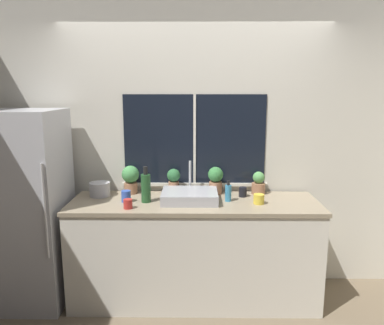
{
  "coord_description": "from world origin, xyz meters",
  "views": [
    {
      "loc": [
        0.01,
        -2.85,
        1.9
      ],
      "look_at": [
        -0.02,
        0.32,
        1.28
      ],
      "focal_mm": 35.0,
      "sensor_mm": 36.0,
      "label": 1
    }
  ],
  "objects_px": {
    "sink": "(190,196)",
    "potted_plant_far_right": "(258,183)",
    "potted_plant_center_right": "(215,179)",
    "bottle_tall": "(146,187)",
    "soap_bottle": "(228,193)",
    "potted_plant_center_left": "(174,180)",
    "mug_black": "(243,192)",
    "kettle": "(100,189)",
    "refrigerator": "(28,209)",
    "mug_blue": "(126,196)",
    "mug_yellow": "(259,199)",
    "potted_plant_far_left": "(131,178)",
    "mug_red": "(128,204)"
  },
  "relations": [
    {
      "from": "potted_plant_center_right",
      "to": "mug_yellow",
      "type": "distance_m",
      "value": 0.49
    },
    {
      "from": "sink",
      "to": "mug_red",
      "type": "height_order",
      "value": "sink"
    },
    {
      "from": "refrigerator",
      "to": "potted_plant_center_right",
      "type": "bearing_deg",
      "value": 9.87
    },
    {
      "from": "potted_plant_far_right",
      "to": "mug_black",
      "type": "bearing_deg",
      "value": -148.2
    },
    {
      "from": "potted_plant_far_left",
      "to": "soap_bottle",
      "type": "height_order",
      "value": "potted_plant_far_left"
    },
    {
      "from": "bottle_tall",
      "to": "mug_blue",
      "type": "xyz_separation_m",
      "value": [
        -0.18,
        0.0,
        -0.08
      ]
    },
    {
      "from": "potted_plant_far_right",
      "to": "bottle_tall",
      "type": "distance_m",
      "value": 1.06
    },
    {
      "from": "potted_plant_center_left",
      "to": "mug_blue",
      "type": "height_order",
      "value": "potted_plant_center_left"
    },
    {
      "from": "refrigerator",
      "to": "mug_yellow",
      "type": "distance_m",
      "value": 2.03
    },
    {
      "from": "potted_plant_center_right",
      "to": "bottle_tall",
      "type": "height_order",
      "value": "bottle_tall"
    },
    {
      "from": "sink",
      "to": "potted_plant_far_right",
      "type": "height_order",
      "value": "sink"
    },
    {
      "from": "potted_plant_far_left",
      "to": "mug_black",
      "type": "height_order",
      "value": "potted_plant_far_left"
    },
    {
      "from": "potted_plant_far_left",
      "to": "bottle_tall",
      "type": "distance_m",
      "value": 0.33
    },
    {
      "from": "potted_plant_center_left",
      "to": "mug_blue",
      "type": "distance_m",
      "value": 0.49
    },
    {
      "from": "potted_plant_far_right",
      "to": "mug_yellow",
      "type": "xyz_separation_m",
      "value": [
        -0.05,
        -0.32,
        -0.06
      ]
    },
    {
      "from": "bottle_tall",
      "to": "kettle",
      "type": "xyz_separation_m",
      "value": [
        -0.45,
        0.18,
        -0.06
      ]
    },
    {
      "from": "potted_plant_center_right",
      "to": "mug_blue",
      "type": "distance_m",
      "value": 0.85
    },
    {
      "from": "sink",
      "to": "kettle",
      "type": "height_order",
      "value": "sink"
    },
    {
      "from": "potted_plant_center_left",
      "to": "mug_red",
      "type": "distance_m",
      "value": 0.59
    },
    {
      "from": "sink",
      "to": "potted_plant_center_left",
      "type": "relative_size",
      "value": 2.05
    },
    {
      "from": "potted_plant_far_left",
      "to": "mug_blue",
      "type": "distance_m",
      "value": 0.29
    },
    {
      "from": "potted_plant_far_left",
      "to": "potted_plant_center_right",
      "type": "distance_m",
      "value": 0.8
    },
    {
      "from": "mug_yellow",
      "to": "soap_bottle",
      "type": "bearing_deg",
      "value": 163.78
    },
    {
      "from": "potted_plant_far_right",
      "to": "mug_red",
      "type": "relative_size",
      "value": 2.68
    },
    {
      "from": "mug_yellow",
      "to": "mug_blue",
      "type": "bearing_deg",
      "value": 177.79
    },
    {
      "from": "bottle_tall",
      "to": "kettle",
      "type": "relative_size",
      "value": 1.69
    },
    {
      "from": "refrigerator",
      "to": "mug_red",
      "type": "relative_size",
      "value": 21.73
    },
    {
      "from": "refrigerator",
      "to": "potted_plant_center_left",
      "type": "height_order",
      "value": "refrigerator"
    },
    {
      "from": "mug_blue",
      "to": "mug_yellow",
      "type": "height_order",
      "value": "mug_blue"
    },
    {
      "from": "potted_plant_center_right",
      "to": "mug_red",
      "type": "distance_m",
      "value": 0.88
    },
    {
      "from": "sink",
      "to": "mug_black",
      "type": "height_order",
      "value": "sink"
    },
    {
      "from": "potted_plant_far_right",
      "to": "bottle_tall",
      "type": "bearing_deg",
      "value": -165.06
    },
    {
      "from": "mug_yellow",
      "to": "potted_plant_center_left",
      "type": "bearing_deg",
      "value": 157.27
    },
    {
      "from": "sink",
      "to": "soap_bottle",
      "type": "bearing_deg",
      "value": -0.65
    },
    {
      "from": "potted_plant_center_left",
      "to": "bottle_tall",
      "type": "bearing_deg",
      "value": -129.58
    },
    {
      "from": "mug_blue",
      "to": "kettle",
      "type": "bearing_deg",
      "value": 146.62
    },
    {
      "from": "bottle_tall",
      "to": "mug_yellow",
      "type": "bearing_deg",
      "value": -2.45
    },
    {
      "from": "sink",
      "to": "mug_blue",
      "type": "xyz_separation_m",
      "value": [
        -0.56,
        -0.03,
        0.0
      ]
    },
    {
      "from": "potted_plant_far_left",
      "to": "bottle_tall",
      "type": "height_order",
      "value": "bottle_tall"
    },
    {
      "from": "potted_plant_center_left",
      "to": "potted_plant_far_right",
      "type": "distance_m",
      "value": 0.8
    },
    {
      "from": "soap_bottle",
      "to": "mug_red",
      "type": "bearing_deg",
      "value": -165.6
    },
    {
      "from": "soap_bottle",
      "to": "mug_yellow",
      "type": "height_order",
      "value": "soap_bottle"
    },
    {
      "from": "potted_plant_far_left",
      "to": "kettle",
      "type": "distance_m",
      "value": 0.3
    },
    {
      "from": "refrigerator",
      "to": "mug_yellow",
      "type": "xyz_separation_m",
      "value": [
        2.02,
        -0.03,
        0.1
      ]
    },
    {
      "from": "refrigerator",
      "to": "potted_plant_far_right",
      "type": "distance_m",
      "value": 2.1
    },
    {
      "from": "refrigerator",
      "to": "mug_blue",
      "type": "height_order",
      "value": "refrigerator"
    },
    {
      "from": "sink",
      "to": "potted_plant_far_right",
      "type": "xyz_separation_m",
      "value": [
        0.64,
        0.24,
        0.05
      ]
    },
    {
      "from": "mug_black",
      "to": "refrigerator",
      "type": "bearing_deg",
      "value": -174.28
    },
    {
      "from": "mug_black",
      "to": "mug_red",
      "type": "bearing_deg",
      "value": -160.09
    },
    {
      "from": "bottle_tall",
      "to": "potted_plant_center_right",
      "type": "bearing_deg",
      "value": 23.79
    }
  ]
}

